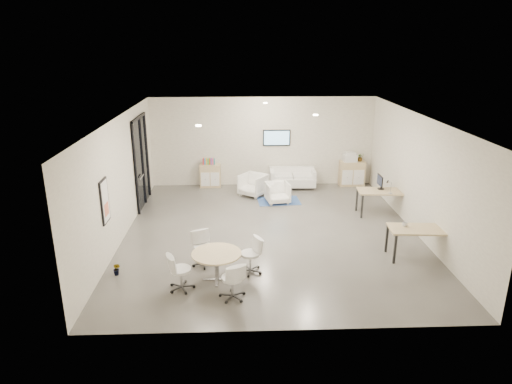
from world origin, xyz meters
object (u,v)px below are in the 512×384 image
(loveseat, at_px, (292,178))
(round_table, at_px, (217,256))
(sideboard_left, at_px, (210,176))
(armchair_left, at_px, (253,184))
(sideboard_right, at_px, (352,173))
(armchair_right, at_px, (278,192))
(desk_rear, at_px, (382,193))
(desk_front, at_px, (420,231))

(loveseat, distance_m, round_table, 7.12)
(sideboard_left, bearing_deg, armchair_left, -34.30)
(sideboard_right, distance_m, armchair_right, 3.38)
(armchair_right, relative_size, round_table, 0.68)
(desk_rear, bearing_deg, round_table, -136.79)
(sideboard_right, distance_m, desk_front, 5.90)
(round_table, bearing_deg, sideboard_left, 94.37)
(armchair_right, bearing_deg, round_table, -119.31)
(loveseat, height_order, desk_rear, desk_rear)
(armchair_left, relative_size, round_table, 0.75)
(armchair_left, relative_size, desk_rear, 0.55)
(sideboard_left, bearing_deg, armchair_right, -38.32)
(desk_rear, distance_m, round_table, 6.21)
(loveseat, bearing_deg, round_table, -108.34)
(sideboard_right, bearing_deg, sideboard_left, 179.72)
(armchair_right, relative_size, desk_front, 0.50)
(armchair_right, bearing_deg, sideboard_left, 131.64)
(armchair_right, bearing_deg, sideboard_right, 21.88)
(loveseat, height_order, armchair_right, armchair_right)
(armchair_right, height_order, desk_rear, desk_rear)
(sideboard_right, relative_size, desk_front, 0.60)
(sideboard_right, height_order, armchair_left, sideboard_right)
(desk_rear, bearing_deg, sideboard_right, 98.29)
(armchair_right, bearing_deg, desk_front, -62.96)
(sideboard_left, xyz_separation_m, sideboard_right, (5.17, -0.03, 0.03))
(armchair_right, bearing_deg, armchair_left, 124.96)
(desk_front, xyz_separation_m, round_table, (-4.87, -0.96, -0.10))
(desk_rear, relative_size, desk_front, 1.00)
(armchair_left, bearing_deg, sideboard_left, -178.63)
(armchair_left, bearing_deg, armchair_right, -9.35)
(armchair_left, xyz_separation_m, round_table, (-0.99, -5.84, 0.17))
(sideboard_right, height_order, round_table, sideboard_right)
(sideboard_right, distance_m, armchair_left, 3.79)
(desk_front, bearing_deg, loveseat, 117.16)
(sideboard_left, distance_m, armchair_right, 2.93)
(armchair_left, distance_m, desk_rear, 4.33)
(sideboard_left, height_order, loveseat, sideboard_left)
(sideboard_left, distance_m, desk_rear, 6.14)
(sideboard_right, distance_m, round_table, 8.27)
(loveseat, distance_m, desk_rear, 3.70)
(sideboard_left, distance_m, loveseat, 2.97)
(sideboard_right, relative_size, armchair_left, 1.10)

